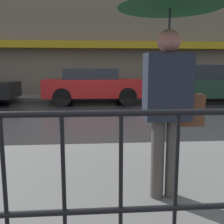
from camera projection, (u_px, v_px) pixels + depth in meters
name	position (u px, v px, depth m)	size (l,w,h in m)	color
ground_plane	(92.00, 115.00, 8.10)	(80.00, 80.00, 0.00)	#262628
sidewalk_near	(93.00, 191.00, 2.89)	(28.00, 3.20, 0.15)	#60605E
sidewalk_far	(92.00, 97.00, 12.64)	(28.00, 1.90, 0.15)	#60605E
lane_marking	(92.00, 115.00, 8.10)	(25.20, 0.12, 0.01)	gold
building_storefront	(91.00, 31.00, 13.18)	(28.00, 0.85, 6.67)	#706656
railing_foreground	(93.00, 180.00, 1.45)	(12.00, 0.04, 1.03)	black
pedestrian	(170.00, 37.00, 2.36)	(0.94, 0.94, 2.00)	#4C4742
car_red	(94.00, 85.00, 10.67)	(4.03, 1.75, 1.43)	maroon
car_dark_green	(214.00, 84.00, 11.06)	(4.67, 1.81, 1.58)	#193828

